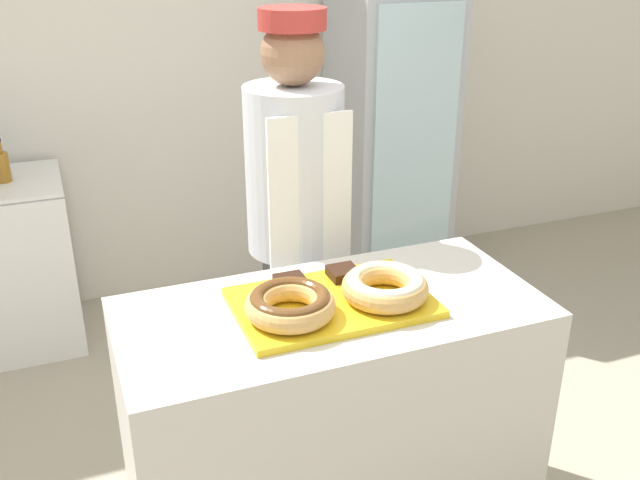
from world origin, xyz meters
TOP-DOWN VIEW (x-y plane):
  - wall_back at (0.00, 2.13)m, footprint 8.00×0.06m
  - display_counter at (0.00, 0.00)m, footprint 1.31×0.62m
  - serving_tray at (0.00, 0.00)m, footprint 0.59×0.39m
  - donut_chocolate_glaze at (-0.15, -0.05)m, footprint 0.27×0.27m
  - donut_light_glaze at (0.15, -0.05)m, footprint 0.27×0.27m
  - brownie_back_left at (-0.09, 0.12)m, footprint 0.09×0.09m
  - brownie_back_right at (0.09, 0.12)m, footprint 0.09×0.09m
  - baker_person at (0.10, 0.61)m, footprint 0.37×0.37m
  - beverage_fridge at (1.08, 1.77)m, footprint 0.59×0.61m
  - bottle_amber at (-0.96, 1.77)m, footprint 0.07×0.07m

SIDE VIEW (x-z plane):
  - display_counter at x=0.00m, z-range 0.00..0.92m
  - beverage_fridge at x=1.08m, z-range 0.00..1.78m
  - baker_person at x=0.10m, z-range 0.05..1.78m
  - serving_tray at x=0.00m, z-range 0.92..0.94m
  - bottle_amber at x=-0.96m, z-range 0.84..1.05m
  - brownie_back_left at x=-0.09m, z-range 0.94..0.97m
  - brownie_back_right at x=0.09m, z-range 0.94..0.97m
  - donut_chocolate_glaze at x=-0.15m, z-range 0.95..1.02m
  - donut_light_glaze at x=0.15m, z-range 0.95..1.02m
  - wall_back at x=0.00m, z-range 0.00..2.70m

